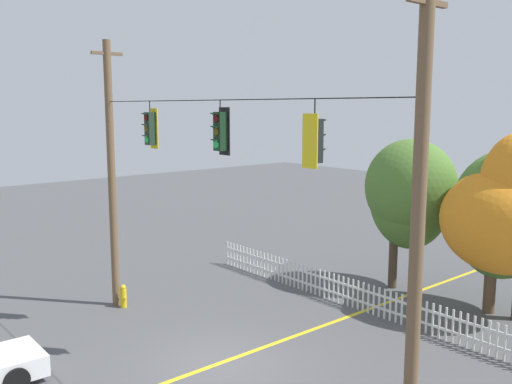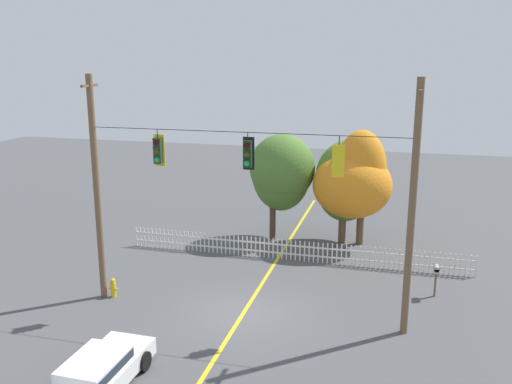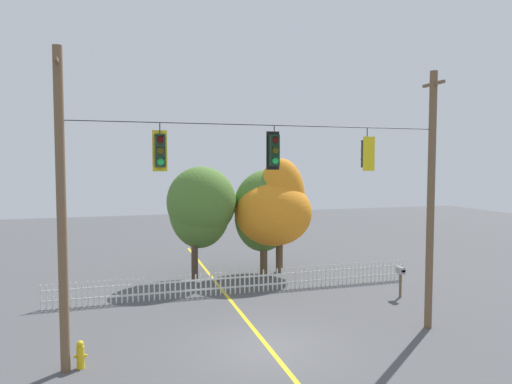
{
  "view_description": "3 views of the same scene",
  "coord_description": "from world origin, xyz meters",
  "px_view_note": "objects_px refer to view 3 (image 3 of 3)",
  "views": [
    {
      "loc": [
        11.75,
        -8.57,
        6.98
      ],
      "look_at": [
        0.24,
        1.15,
        4.68
      ],
      "focal_mm": 39.46,
      "sensor_mm": 36.0,
      "label": 1
    },
    {
      "loc": [
        5.55,
        -19.16,
        9.84
      ],
      "look_at": [
        0.21,
        1.13,
        4.65
      ],
      "focal_mm": 38.78,
      "sensor_mm": 36.0,
      "label": 2
    },
    {
      "loc": [
        -4.5,
        -13.77,
        5.94
      ],
      "look_at": [
        -0.27,
        0.46,
        5.01
      ],
      "focal_mm": 32.1,
      "sensor_mm": 36.0,
      "label": 3
    }
  ],
  "objects_px": {
    "fire_hydrant": "(80,355)",
    "traffic_signal_northbound_secondary": "(160,151)",
    "traffic_signal_southbound_primary": "(367,154)",
    "traffic_signal_northbound_primary": "(274,150)",
    "autumn_oak_far_east": "(276,208)",
    "autumn_maple_near_fence": "(201,205)",
    "autumn_maple_mid": "(266,210)",
    "roadside_mailbox": "(401,272)"
  },
  "relations": [
    {
      "from": "autumn_oak_far_east",
      "to": "roadside_mailbox",
      "type": "bearing_deg",
      "value": -54.64
    },
    {
      "from": "traffic_signal_southbound_primary",
      "to": "fire_hydrant",
      "type": "height_order",
      "value": "traffic_signal_southbound_primary"
    },
    {
      "from": "traffic_signal_northbound_primary",
      "to": "autumn_oak_far_east",
      "type": "distance_m",
      "value": 10.02
    },
    {
      "from": "autumn_maple_near_fence",
      "to": "fire_hydrant",
      "type": "distance_m",
      "value": 11.25
    },
    {
      "from": "traffic_signal_northbound_secondary",
      "to": "traffic_signal_southbound_primary",
      "type": "xyz_separation_m",
      "value": [
        6.86,
        -0.02,
        -0.05
      ]
    },
    {
      "from": "traffic_signal_northbound_primary",
      "to": "fire_hydrant",
      "type": "distance_m",
      "value": 8.38
    },
    {
      "from": "fire_hydrant",
      "to": "traffic_signal_northbound_secondary",
      "type": "bearing_deg",
      "value": -1.62
    },
    {
      "from": "roadside_mailbox",
      "to": "fire_hydrant",
      "type": "bearing_deg",
      "value": -165.1
    },
    {
      "from": "autumn_oak_far_east",
      "to": "traffic_signal_northbound_primary",
      "type": "bearing_deg",
      "value": -109.56
    },
    {
      "from": "traffic_signal_northbound_secondary",
      "to": "autumn_maple_mid",
      "type": "height_order",
      "value": "traffic_signal_northbound_secondary"
    },
    {
      "from": "traffic_signal_southbound_primary",
      "to": "roadside_mailbox",
      "type": "xyz_separation_m",
      "value": [
        3.83,
        3.55,
        -5.15
      ]
    },
    {
      "from": "autumn_maple_near_fence",
      "to": "roadside_mailbox",
      "type": "xyz_separation_m",
      "value": [
        7.89,
        -5.93,
        -2.69
      ]
    },
    {
      "from": "autumn_maple_near_fence",
      "to": "traffic_signal_southbound_primary",
      "type": "bearing_deg",
      "value": -66.84
    },
    {
      "from": "autumn_maple_near_fence",
      "to": "autumn_maple_mid",
      "type": "xyz_separation_m",
      "value": [
        3.61,
        0.21,
        -0.41
      ]
    },
    {
      "from": "autumn_oak_far_east",
      "to": "roadside_mailbox",
      "type": "xyz_separation_m",
      "value": [
        3.92,
        -5.52,
        -2.43
      ]
    },
    {
      "from": "autumn_maple_mid",
      "to": "roadside_mailbox",
      "type": "relative_size",
      "value": 4.07
    },
    {
      "from": "traffic_signal_southbound_primary",
      "to": "autumn_maple_near_fence",
      "type": "relative_size",
      "value": 0.25
    },
    {
      "from": "traffic_signal_northbound_secondary",
      "to": "traffic_signal_southbound_primary",
      "type": "distance_m",
      "value": 6.86
    },
    {
      "from": "autumn_maple_mid",
      "to": "traffic_signal_southbound_primary",
      "type": "bearing_deg",
      "value": -87.35
    },
    {
      "from": "autumn_oak_far_east",
      "to": "fire_hydrant",
      "type": "height_order",
      "value": "autumn_oak_far_east"
    },
    {
      "from": "traffic_signal_northbound_secondary",
      "to": "roadside_mailbox",
      "type": "height_order",
      "value": "traffic_signal_northbound_secondary"
    },
    {
      "from": "traffic_signal_southbound_primary",
      "to": "traffic_signal_northbound_primary",
      "type": "bearing_deg",
      "value": 179.67
    },
    {
      "from": "autumn_maple_near_fence",
      "to": "fire_hydrant",
      "type": "relative_size",
      "value": 7.07
    },
    {
      "from": "traffic_signal_southbound_primary",
      "to": "autumn_oak_far_east",
      "type": "relative_size",
      "value": 0.23
    },
    {
      "from": "traffic_signal_southbound_primary",
      "to": "fire_hydrant",
      "type": "distance_m",
      "value": 10.91
    },
    {
      "from": "traffic_signal_northbound_secondary",
      "to": "traffic_signal_southbound_primary",
      "type": "bearing_deg",
      "value": -0.16
    },
    {
      "from": "roadside_mailbox",
      "to": "traffic_signal_northbound_secondary",
      "type": "bearing_deg",
      "value": -161.7
    },
    {
      "from": "autumn_maple_near_fence",
      "to": "autumn_maple_mid",
      "type": "height_order",
      "value": "autumn_maple_near_fence"
    },
    {
      "from": "traffic_signal_northbound_secondary",
      "to": "traffic_signal_northbound_primary",
      "type": "xyz_separation_m",
      "value": [
        3.55,
        0.0,
        0.03
      ]
    },
    {
      "from": "traffic_signal_southbound_primary",
      "to": "autumn_oak_far_east",
      "type": "distance_m",
      "value": 9.48
    },
    {
      "from": "traffic_signal_southbound_primary",
      "to": "autumn_maple_mid",
      "type": "distance_m",
      "value": 10.12
    },
    {
      "from": "traffic_signal_northbound_secondary",
      "to": "autumn_maple_near_fence",
      "type": "relative_size",
      "value": 0.25
    },
    {
      "from": "autumn_maple_mid",
      "to": "fire_hydrant",
      "type": "relative_size",
      "value": 6.85
    },
    {
      "from": "traffic_signal_southbound_primary",
      "to": "roadside_mailbox",
      "type": "height_order",
      "value": "traffic_signal_southbound_primary"
    },
    {
      "from": "traffic_signal_northbound_primary",
      "to": "autumn_maple_near_fence",
      "type": "xyz_separation_m",
      "value": [
        -0.75,
        9.47,
        -2.54
      ]
    },
    {
      "from": "traffic_signal_southbound_primary",
      "to": "autumn_maple_near_fence",
      "type": "xyz_separation_m",
      "value": [
        -4.06,
        9.49,
        -2.45
      ]
    },
    {
      "from": "traffic_signal_northbound_secondary",
      "to": "autumn_maple_mid",
      "type": "bearing_deg",
      "value": 56.48
    },
    {
      "from": "autumn_maple_mid",
      "to": "fire_hydrant",
      "type": "height_order",
      "value": "autumn_maple_mid"
    },
    {
      "from": "autumn_maple_near_fence",
      "to": "roadside_mailbox",
      "type": "height_order",
      "value": "autumn_maple_near_fence"
    },
    {
      "from": "traffic_signal_northbound_primary",
      "to": "roadside_mailbox",
      "type": "xyz_separation_m",
      "value": [
        7.14,
        3.54,
        -5.23
      ]
    },
    {
      "from": "fire_hydrant",
      "to": "autumn_oak_far_east",
      "type": "bearing_deg",
      "value": 44.62
    },
    {
      "from": "autumn_maple_mid",
      "to": "autumn_oak_far_east",
      "type": "relative_size",
      "value": 0.9
    }
  ]
}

